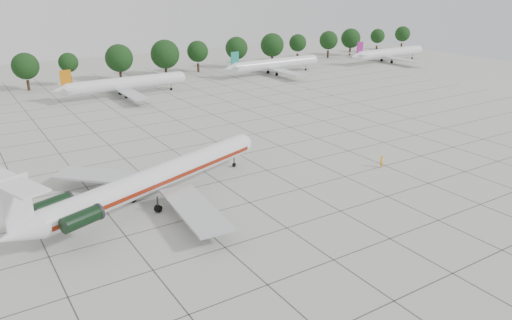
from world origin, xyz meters
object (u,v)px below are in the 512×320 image
(ground_crew, at_px, (381,161))
(bg_airliner_e, at_px, (389,53))
(bg_airliner_d, at_px, (275,64))
(main_airliner, at_px, (147,182))
(bg_airliner_c, at_px, (126,84))

(ground_crew, xyz_separation_m, bg_airliner_e, (72.92, 67.50, 1.98))
(ground_crew, bearing_deg, bg_airliner_d, -123.46)
(bg_airliner_d, relative_size, bg_airliner_e, 1.00)
(main_airliner, distance_m, bg_airliner_c, 62.38)
(main_airliner, xyz_separation_m, ground_crew, (33.96, -6.18, -2.26))
(ground_crew, height_order, bg_airliner_c, bg_airliner_c)
(bg_airliner_c, bearing_deg, main_airliner, -106.44)
(bg_airliner_c, bearing_deg, bg_airliner_e, 0.96)
(main_airliner, relative_size, ground_crew, 20.09)
(ground_crew, xyz_separation_m, bg_airliner_c, (-16.31, 66.01, 1.98))
(main_airliner, bearing_deg, bg_airliner_c, 53.45)
(bg_airliner_c, relative_size, bg_airliner_e, 1.00)
(main_airliner, relative_size, bg_airliner_e, 1.33)
(bg_airliner_d, bearing_deg, main_airliner, -134.66)
(main_airliner, height_order, bg_airliner_d, main_airliner)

